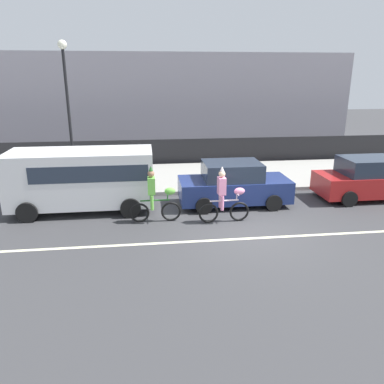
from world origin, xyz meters
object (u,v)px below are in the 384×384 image
object	(u,v)px
parade_cyclist_pink	(225,198)
street_lamp_post	(67,93)
parked_car_red	(369,179)
parked_van_white	(84,176)
parade_cyclist_lime	(155,198)
parked_car_navy	(233,185)

from	to	relation	value
parade_cyclist_pink	street_lamp_post	distance (m)	7.94
parked_car_red	parked_van_white	bearing A→B (deg)	179.96
parade_cyclist_lime	street_lamp_post	size ratio (longest dim) A/B	0.33
parade_cyclist_lime	parked_van_white	distance (m)	2.91
parade_cyclist_pink	parked_car_navy	world-z (taller)	parade_cyclist_pink
parked_van_white	parked_car_navy	xyz separation A→B (m)	(5.43, -0.09, -0.50)
parked_car_navy	street_lamp_post	size ratio (longest dim) A/B	0.70
parked_car_red	parked_car_navy	xyz separation A→B (m)	(-5.48, -0.08, 0.00)
parade_cyclist_lime	parked_car_navy	size ratio (longest dim) A/B	0.47
parked_car_red	parade_cyclist_pink	bearing A→B (deg)	-163.94
street_lamp_post	parade_cyclist_lime	bearing A→B (deg)	-52.50
parked_van_white	parade_cyclist_pink	bearing A→B (deg)	-20.60
parked_car_navy	parade_cyclist_lime	bearing A→B (deg)	-154.92
parade_cyclist_lime	parade_cyclist_pink	world-z (taller)	same
parade_cyclist_pink	parked_van_white	xyz separation A→B (m)	(-4.74, 1.78, 0.44)
parade_cyclist_pink	parked_car_navy	xyz separation A→B (m)	(0.69, 1.69, -0.06)
parade_cyclist_pink	parked_car_red	bearing A→B (deg)	16.06
parade_cyclist_lime	parked_car_red	distance (m)	8.56
parked_car_navy	parade_cyclist_pink	bearing A→B (deg)	-112.06
parked_van_white	parked_car_navy	bearing A→B (deg)	-0.96
parked_van_white	parade_cyclist_lime	bearing A→B (deg)	-30.85
parade_cyclist_lime	parked_car_navy	world-z (taller)	parade_cyclist_lime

